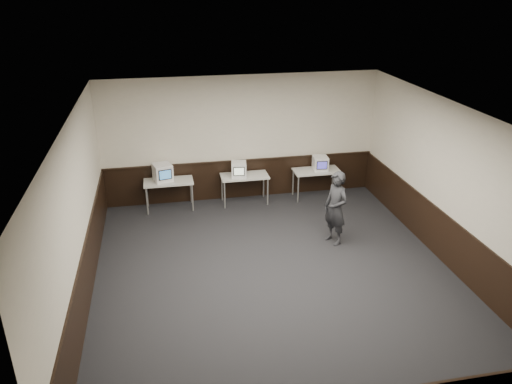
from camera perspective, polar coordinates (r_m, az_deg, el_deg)
floor at (r=9.80m, az=2.43°, el=-9.82°), size 8.00×8.00×0.00m
ceiling at (r=8.48m, az=2.80°, el=8.57°), size 8.00×8.00×0.00m
back_wall at (r=12.69m, az=-1.68°, el=6.14°), size 7.00×0.00×7.00m
front_wall at (r=5.82m, az=12.39°, el=-17.68°), size 7.00×0.00×7.00m
left_wall at (r=8.93m, az=-19.82°, el=-3.05°), size 0.00×8.00×8.00m
right_wall at (r=10.37m, az=21.74°, el=0.37°), size 0.00×8.00×8.00m
wainscot_back at (r=13.04m, az=-1.61°, el=1.50°), size 6.98×0.04×1.00m
wainscot_left at (r=9.44m, az=-18.79°, el=-9.04°), size 0.04×7.98×1.00m
wainscot_right at (r=10.81m, az=20.79°, el=-5.01°), size 0.04×7.98×1.00m
wainscot_rail at (r=12.84m, az=-1.62°, el=3.62°), size 6.98×0.06×0.04m
desk_left at (r=12.47m, az=-9.95°, el=0.96°), size 1.20×0.60×0.75m
desk_center at (r=12.63m, az=-1.32°, el=1.62°), size 1.20×0.60×0.75m
desk_right at (r=13.06m, az=6.92°, el=2.21°), size 1.20×0.60×0.75m
emac_left at (r=12.40m, az=-10.62°, el=2.21°), size 0.53×0.54×0.43m
emac_center at (r=12.48m, az=-1.97°, el=2.60°), size 0.42×0.44×0.37m
emac_right at (r=12.98m, az=7.36°, el=3.27°), size 0.40×0.43×0.37m
person at (r=10.79m, az=9.11°, el=-1.84°), size 0.61×0.71×1.63m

